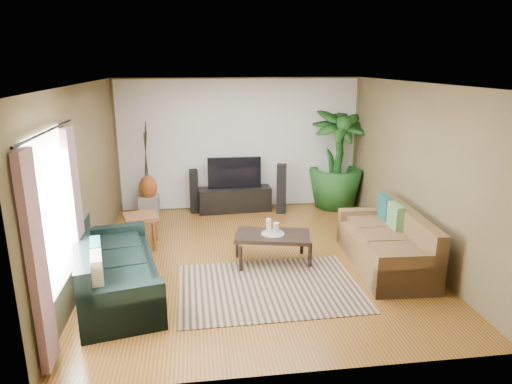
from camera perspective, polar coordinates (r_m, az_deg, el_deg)
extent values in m
plane|color=#916025|center=(7.25, 0.21, -8.44)|extent=(5.50, 5.50, 0.00)
plane|color=white|center=(6.61, 0.24, 13.40)|extent=(5.50, 5.50, 0.00)
plane|color=brown|center=(9.48, -2.05, 5.94)|extent=(5.00, 0.00, 5.00)
plane|color=brown|center=(4.23, 5.33, -6.96)|extent=(5.00, 0.00, 5.00)
plane|color=brown|center=(6.94, -20.70, 1.19)|extent=(0.00, 5.50, 5.50)
plane|color=brown|center=(7.56, 19.37, 2.46)|extent=(0.00, 5.50, 5.50)
plane|color=white|center=(9.47, -2.04, 5.93)|extent=(4.90, 0.00, 4.90)
plane|color=white|center=(5.43, -24.16, -2.56)|extent=(0.00, 1.80, 1.80)
cube|color=gray|center=(4.83, -25.67, -8.15)|extent=(0.08, 0.35, 2.20)
cube|color=gray|center=(6.18, -21.58, -2.57)|extent=(0.08, 0.35, 2.20)
cylinder|color=black|center=(5.22, -24.74, 6.87)|extent=(0.03, 1.90, 0.03)
cube|color=black|center=(6.37, -17.00, -8.59)|extent=(1.40, 2.37, 0.85)
cube|color=brown|center=(7.16, 15.81, -5.72)|extent=(1.03, 2.10, 0.85)
cube|color=#A58161|center=(6.41, 1.70, -11.85)|extent=(2.52, 1.80, 0.01)
cube|color=black|center=(7.09, 2.09, -7.02)|extent=(1.23, 0.85, 0.46)
cylinder|color=#9C9C96|center=(7.00, 2.11, -5.22)|extent=(0.35, 0.35, 0.02)
cylinder|color=beige|center=(6.97, 1.59, -4.24)|extent=(0.07, 0.07, 0.23)
cylinder|color=beige|center=(6.93, 2.50, -4.59)|extent=(0.07, 0.07, 0.17)
cylinder|color=beige|center=(7.03, 2.60, -4.42)|extent=(0.07, 0.07, 0.14)
cube|color=black|center=(9.48, -2.68, -0.92)|extent=(1.51, 0.53, 0.50)
cube|color=black|center=(9.33, -2.72, 2.43)|extent=(1.09, 0.06, 0.64)
cube|color=black|center=(9.40, -7.75, 0.10)|extent=(0.18, 0.20, 0.91)
cube|color=black|center=(9.30, 3.20, 0.41)|extent=(0.23, 0.25, 1.02)
imported|color=#184717|center=(9.70, 10.07, 4.08)|extent=(1.26, 1.26, 2.09)
cylinder|color=black|center=(9.92, 9.82, -0.97)|extent=(0.38, 0.38, 0.30)
cube|color=#959593|center=(9.52, -13.20, -1.61)|extent=(0.40, 0.40, 0.39)
ellipsoid|color=#96431B|center=(9.42, -13.34, 0.53)|extent=(0.35, 0.35, 0.49)
cube|color=brown|center=(7.90, -14.13, -4.69)|extent=(0.64, 0.64, 0.55)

